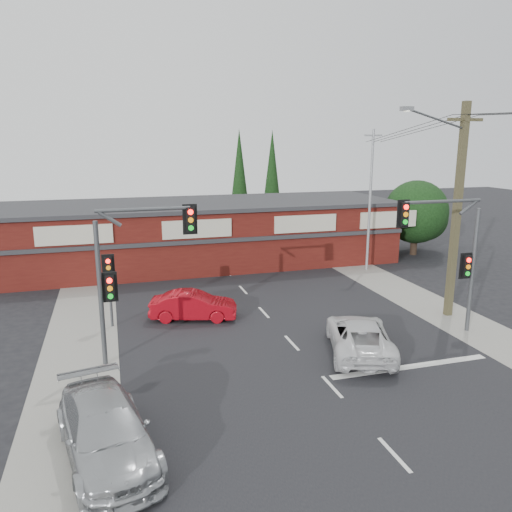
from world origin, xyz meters
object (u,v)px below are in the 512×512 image
object	(u,v)px
shop_building	(202,232)
red_sedan	(193,305)
utility_pole	(455,205)
white_suv	(359,336)
silver_suv	(106,431)

from	to	relation	value
shop_building	red_sedan	bearing A→B (deg)	-102.60
red_sedan	utility_pole	distance (m)	13.08
white_suv	silver_suv	bearing A→B (deg)	42.94
shop_building	utility_pole	distance (m)	17.15
utility_pole	white_suv	bearing A→B (deg)	-155.94
utility_pole	shop_building	bearing A→B (deg)	123.76
white_suv	shop_building	size ratio (longest dim) A/B	0.18
white_suv	silver_suv	xyz separation A→B (m)	(-9.71, -4.23, 0.07)
red_sedan	white_suv	bearing A→B (deg)	-119.03
white_suv	utility_pole	size ratio (longest dim) A/B	0.50
silver_suv	utility_pole	distance (m)	17.87
white_suv	red_sedan	bearing A→B (deg)	-25.29
silver_suv	red_sedan	world-z (taller)	silver_suv
red_sedan	utility_pole	world-z (taller)	utility_pole
silver_suv	red_sedan	distance (m)	10.67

